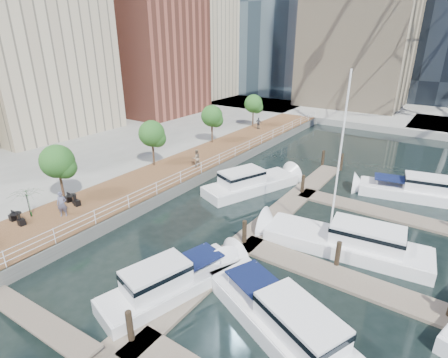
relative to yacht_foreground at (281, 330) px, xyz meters
name	(u,v)px	position (x,y,z in m)	size (l,w,h in m)	color
ground	(122,293)	(-8.39, -2.54, 0.00)	(520.00, 520.00, 0.00)	black
boardwalk	(179,172)	(-17.39, 12.46, 0.50)	(6.00, 60.00, 1.00)	brown
seawall	(202,178)	(-14.39, 12.46, 0.50)	(0.25, 60.00, 1.00)	#595954
land_inland	(35,133)	(-44.39, 12.46, 0.50)	(48.00, 90.00, 1.00)	gray
land_far	(411,86)	(-8.39, 99.46, 0.50)	(200.00, 114.00, 1.00)	gray
railing	(201,168)	(-14.49, 12.46, 1.52)	(0.10, 60.00, 1.05)	white
floating_docks	(326,248)	(-0.43, 7.44, 0.49)	(16.00, 34.00, 2.60)	#6D6051
midrise_condos	(103,35)	(-41.96, 24.28, 13.42)	(19.00, 67.00, 28.00)	#BCAD8E
street_trees	(152,134)	(-19.79, 11.46, 4.29)	(2.60, 42.60, 4.60)	#3F2B1C
yacht_foreground	(281,330)	(0.00, 0.00, 0.00)	(2.84, 10.62, 2.15)	white
pedestrian_near	(62,204)	(-17.44, -0.08, 1.95)	(0.69, 0.46, 1.90)	#545670
pedestrian_mid	(196,158)	(-15.95, 13.54, 1.90)	(0.87, 0.68, 1.80)	gray
pedestrian_far	(259,123)	(-18.41, 30.67, 1.82)	(0.96, 0.40, 1.63)	#30353D
moored_yachts	(344,255)	(0.61, 8.07, 0.00)	(25.94, 33.20, 11.50)	white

